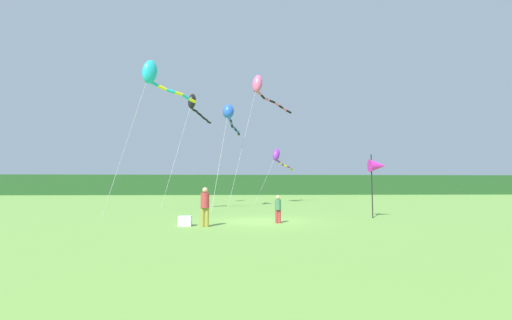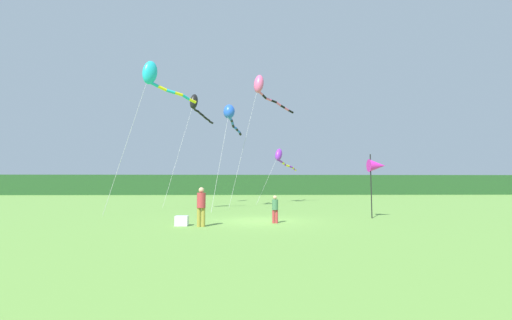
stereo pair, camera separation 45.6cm
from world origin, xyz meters
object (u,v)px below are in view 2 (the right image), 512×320
object	(u,v)px
cooler_box	(182,221)
banner_flag_pole	(377,166)
person_child	(275,208)
kite_blue	(230,114)
kite_rainbow	(261,87)
kite_cyan	(153,75)
kite_purple	(281,157)
person_adult	(201,205)
kite_black	(195,104)

from	to	relation	value
cooler_box	banner_flag_pole	xyz separation A→B (m)	(9.94, 2.96, 2.59)
person_child	kite_blue	size ratio (longest dim) A/B	0.16
cooler_box	kite_rainbow	bearing A→B (deg)	73.58
kite_cyan	banner_flag_pole	bearing A→B (deg)	-14.64
banner_flag_pole	kite_purple	xyz separation A→B (m)	(-3.41, 16.90, 1.96)
person_adult	person_child	size ratio (longest dim) A/B	1.30
person_child	person_adult	bearing A→B (deg)	-160.32
person_child	kite_purple	bearing A→B (deg)	82.97
kite_black	kite_cyan	distance (m)	9.33
kite_cyan	kite_blue	xyz separation A→B (m)	(4.80, 4.63, -1.48)
person_adult	kite_purple	bearing A→B (deg)	74.40
kite_purple	kite_cyan	world-z (taller)	kite_cyan
person_adult	kite_purple	xyz separation A→B (m)	(5.64, 20.19, 3.82)
person_child	cooler_box	xyz separation A→B (m)	(-4.18, -0.85, -0.50)
kite_black	kite_blue	distance (m)	6.09
kite_black	person_adult	bearing A→B (deg)	-79.77
kite_black	kite_blue	size ratio (longest dim) A/B	1.26
banner_flag_pole	kite_blue	distance (m)	12.58
kite_rainbow	kite_blue	xyz separation A→B (m)	(-2.66, -3.10, -3.19)
cooler_box	kite_purple	distance (m)	21.39
kite_rainbow	kite_cyan	size ratio (longest dim) A/B	1.18
kite_black	kite_purple	xyz separation A→B (m)	(8.52, 4.22, -4.65)
banner_flag_pole	kite_purple	size ratio (longest dim) A/B	0.42
kite_rainbow	kite_blue	world-z (taller)	kite_rainbow
person_child	banner_flag_pole	size ratio (longest dim) A/B	0.37
kite_black	kite_rainbow	xyz separation A→B (m)	(6.16, -1.49, 1.24)
person_adult	banner_flag_pole	xyz separation A→B (m)	(9.05, 3.29, 1.87)
cooler_box	kite_rainbow	distance (m)	18.07
cooler_box	kite_rainbow	world-z (taller)	kite_rainbow
person_adult	banner_flag_pole	bearing A→B (deg)	19.98
banner_flag_pole	person_child	bearing A→B (deg)	-159.85
kite_blue	cooler_box	bearing A→B (deg)	-97.77
kite_purple	kite_blue	distance (m)	10.49
person_adult	kite_black	xyz separation A→B (m)	(-2.88, 15.97, 8.47)
kite_cyan	kite_rainbow	bearing A→B (deg)	46.02
kite_purple	kite_rainbow	distance (m)	8.54
person_child	kite_black	distance (m)	18.23
person_child	kite_blue	distance (m)	12.52
person_child	kite_rainbow	world-z (taller)	kite_rainbow
kite_black	kite_blue	world-z (taller)	kite_black
kite_black	banner_flag_pole	bearing A→B (deg)	-46.74
person_child	banner_flag_pole	world-z (taller)	banner_flag_pole
kite_rainbow	kite_blue	size ratio (longest dim) A/B	1.42
kite_black	kite_cyan	size ratio (longest dim) A/B	1.05
kite_purple	kite_blue	bearing A→B (deg)	-119.67
person_child	kite_purple	distance (m)	19.58
person_child	kite_black	world-z (taller)	kite_black
person_adult	kite_rainbow	xyz separation A→B (m)	(3.28, 14.48, 9.72)
kite_black	kite_purple	bearing A→B (deg)	26.34
kite_black	kite_purple	world-z (taller)	kite_black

